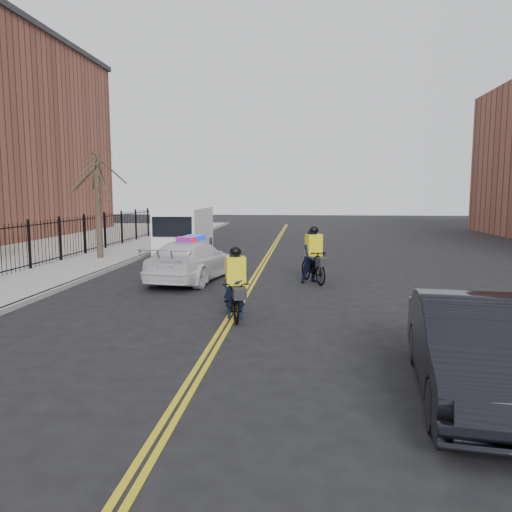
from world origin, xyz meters
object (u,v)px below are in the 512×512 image
at_px(cargo_van, 184,232).
at_px(dark_sedan, 474,349).
at_px(cyclist_near, 236,294).
at_px(cyclist_far, 314,261).
at_px(police_cruiser, 191,261).

bearing_deg(cargo_van, dark_sedan, -65.00).
height_order(cyclist_near, cyclist_far, cyclist_far).
bearing_deg(cyclist_far, cyclist_near, -134.78).
distance_m(police_cruiser, cargo_van, 8.00).
distance_m(cyclist_near, cyclist_far, 5.57).
distance_m(dark_sedan, cargo_van, 19.44).
relative_size(police_cruiser, cyclist_near, 2.66).
distance_m(police_cruiser, cyclist_far, 4.34).
relative_size(cargo_van, cyclist_near, 2.90).
bearing_deg(cyclist_far, cargo_van, 106.33).
bearing_deg(police_cruiser, dark_sedan, 132.76).
height_order(cargo_van, cyclist_near, cargo_van).
height_order(cargo_van, cyclist_far, cargo_van).
relative_size(police_cruiser, cargo_van, 0.92).
height_order(police_cruiser, cargo_van, cargo_van).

